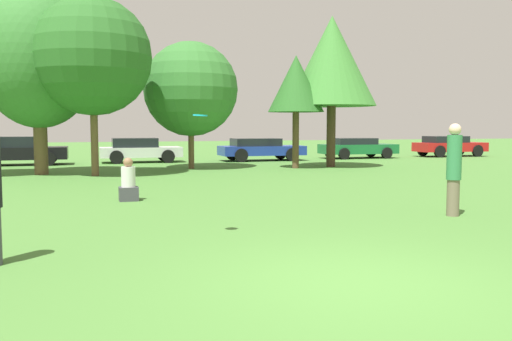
# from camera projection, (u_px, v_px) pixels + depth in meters

# --- Properties ---
(ground_plane) EXTENTS (120.00, 120.00, 0.00)m
(ground_plane) POSITION_uv_depth(u_px,v_px,m) (360.00, 283.00, 6.27)
(ground_plane) COLOR #477A33
(person_catcher) EXTENTS (0.30, 0.30, 1.88)m
(person_catcher) POSITION_uv_depth(u_px,v_px,m) (454.00, 168.00, 10.91)
(person_catcher) COLOR #726651
(person_catcher) RESTS_ON ground
(frisbee) EXTENTS (0.23, 0.23, 0.04)m
(frisbee) POSITION_uv_depth(u_px,v_px,m) (200.00, 115.00, 8.60)
(frisbee) COLOR #19B2D8
(bystander_sitting) EXTENTS (0.46, 0.38, 1.06)m
(bystander_sitting) POSITION_uv_depth(u_px,v_px,m) (128.00, 183.00, 13.18)
(bystander_sitting) COLOR #3F3F47
(bystander_sitting) RESTS_ON ground
(tree_1) EXTENTS (4.18, 4.18, 6.82)m
(tree_1) POSITION_uv_depth(u_px,v_px,m) (38.00, 61.00, 20.10)
(tree_1) COLOR brown
(tree_1) RESTS_ON ground
(tree_2) EXTENTS (4.29, 4.29, 6.50)m
(tree_2) POSITION_uv_depth(u_px,v_px,m) (92.00, 57.00, 19.51)
(tree_2) COLOR brown
(tree_2) RESTS_ON ground
(tree_3) EXTENTS (4.04, 4.04, 5.44)m
(tree_3) POSITION_uv_depth(u_px,v_px,m) (191.00, 89.00, 23.04)
(tree_3) COLOR brown
(tree_3) RESTS_ON ground
(tree_4) EXTENTS (2.43, 2.43, 4.88)m
(tree_4) POSITION_uv_depth(u_px,v_px,m) (296.00, 84.00, 23.21)
(tree_4) COLOR brown
(tree_4) RESTS_ON ground
(tree_5) EXTENTS (3.99, 3.99, 6.73)m
(tree_5) POSITION_uv_depth(u_px,v_px,m) (332.00, 62.00, 24.02)
(tree_5) COLOR #473323
(tree_5) RESTS_ON ground
(parked_car_black) EXTENTS (4.35, 1.95, 1.35)m
(parked_car_black) POSITION_uv_depth(u_px,v_px,m) (17.00, 150.00, 25.27)
(parked_car_black) COLOR black
(parked_car_black) RESTS_ON ground
(parked_car_white) EXTENTS (4.03, 1.96, 1.24)m
(parked_car_white) POSITION_uv_depth(u_px,v_px,m) (139.00, 149.00, 27.23)
(parked_car_white) COLOR silver
(parked_car_white) RESTS_ON ground
(parked_car_blue) EXTENTS (4.48, 1.97, 1.19)m
(parked_car_blue) POSITION_uv_depth(u_px,v_px,m) (260.00, 148.00, 28.61)
(parked_car_blue) COLOR #1E389E
(parked_car_blue) RESTS_ON ground
(parked_car_green) EXTENTS (4.32, 2.01, 1.16)m
(parked_car_green) POSITION_uv_depth(u_px,v_px,m) (357.00, 147.00, 30.84)
(parked_car_green) COLOR #196633
(parked_car_green) RESTS_ON ground
(parked_car_red) EXTENTS (4.31, 1.87, 1.23)m
(parked_car_red) POSITION_uv_depth(u_px,v_px,m) (449.00, 145.00, 32.69)
(parked_car_red) COLOR red
(parked_car_red) RESTS_ON ground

